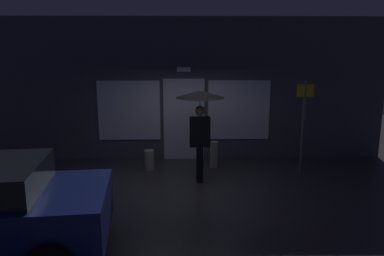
{
  "coord_description": "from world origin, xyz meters",
  "views": [
    {
      "loc": [
        -0.01,
        -8.0,
        3.07
      ],
      "look_at": [
        0.18,
        0.4,
        1.25
      ],
      "focal_mm": 35.87,
      "sensor_mm": 36.0,
      "label": 1
    }
  ],
  "objects_px": {
    "street_sign_post": "(303,121)",
    "person_with_umbrella": "(200,112)",
    "sidewalk_bollard": "(149,160)",
    "sidewalk_bollard_2": "(214,155)"
  },
  "relations": [
    {
      "from": "sidewalk_bollard",
      "to": "sidewalk_bollard_2",
      "type": "relative_size",
      "value": 0.74
    },
    {
      "from": "person_with_umbrella",
      "to": "sidewalk_bollard",
      "type": "height_order",
      "value": "person_with_umbrella"
    },
    {
      "from": "sidewalk_bollard",
      "to": "sidewalk_bollard_2",
      "type": "distance_m",
      "value": 1.64
    },
    {
      "from": "person_with_umbrella",
      "to": "sidewalk_bollard_2",
      "type": "bearing_deg",
      "value": -113.84
    },
    {
      "from": "sidewalk_bollard",
      "to": "sidewalk_bollard_2",
      "type": "bearing_deg",
      "value": 5.22
    },
    {
      "from": "street_sign_post",
      "to": "person_with_umbrella",
      "type": "bearing_deg",
      "value": -168.67
    },
    {
      "from": "sidewalk_bollard",
      "to": "sidewalk_bollard_2",
      "type": "height_order",
      "value": "sidewalk_bollard_2"
    },
    {
      "from": "sidewalk_bollard",
      "to": "street_sign_post",
      "type": "bearing_deg",
      "value": -5.09
    },
    {
      "from": "street_sign_post",
      "to": "sidewalk_bollard",
      "type": "bearing_deg",
      "value": 174.91
    },
    {
      "from": "person_with_umbrella",
      "to": "street_sign_post",
      "type": "distance_m",
      "value": 2.56
    }
  ]
}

